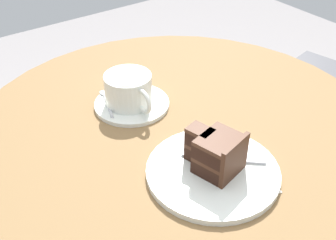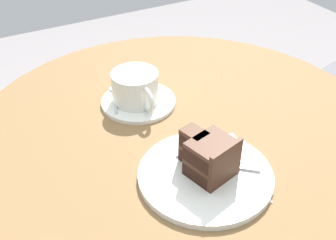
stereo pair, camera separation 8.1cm
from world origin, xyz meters
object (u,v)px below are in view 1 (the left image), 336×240
object	(u,v)px
saucer	(132,104)
fork	(234,158)
napkin	(218,165)
cake_slice	(217,153)
cake_plate	(213,172)
teaspoon	(106,100)
coffee_cup	(129,89)

from	to	relation	value
saucer	fork	world-z (taller)	fork
fork	napkin	distance (m)	0.03
fork	cake_slice	bearing A→B (deg)	-140.43
cake_plate	napkin	world-z (taller)	cake_plate
teaspoon	cake_slice	world-z (taller)	cake_slice
teaspoon	coffee_cup	bearing A→B (deg)	-117.10
coffee_cup	napkin	size ratio (longest dim) A/B	0.63
cake_plate	cake_slice	xyz separation A→B (m)	(-0.00, 0.01, 0.04)
napkin	cake_plate	bearing A→B (deg)	-63.91
cake_slice	fork	distance (m)	0.05
teaspoon	fork	xyz separation A→B (m)	(0.31, 0.09, 0.00)
saucer	cake_plate	xyz separation A→B (m)	(0.27, 0.00, 0.00)
saucer	fork	bearing A→B (deg)	10.34
cake_plate	napkin	xyz separation A→B (m)	(-0.01, 0.02, -0.00)
coffee_cup	fork	size ratio (longest dim) A/B	1.10
coffee_cup	fork	distance (m)	0.28
saucer	teaspoon	distance (m)	0.06
fork	napkin	bearing A→B (deg)	-162.16
teaspoon	cake_plate	size ratio (longest dim) A/B	0.45
saucer	cake_slice	xyz separation A→B (m)	(0.27, 0.01, 0.04)
napkin	saucer	bearing A→B (deg)	-175.03
teaspoon	saucer	bearing A→B (deg)	-114.88
napkin	coffee_cup	bearing A→B (deg)	-174.05
teaspoon	cake_plate	bearing A→B (deg)	-153.83
fork	napkin	size ratio (longest dim) A/B	0.57
cake_plate	fork	size ratio (longest dim) A/B	1.91
cake_plate	cake_slice	size ratio (longest dim) A/B	2.19
saucer	fork	size ratio (longest dim) A/B	1.32
cake_slice	saucer	bearing A→B (deg)	-178.62
cake_slice	napkin	xyz separation A→B (m)	(-0.01, 0.02, -0.04)
teaspoon	napkin	distance (m)	0.31
fork	coffee_cup	bearing A→B (deg)	142.95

